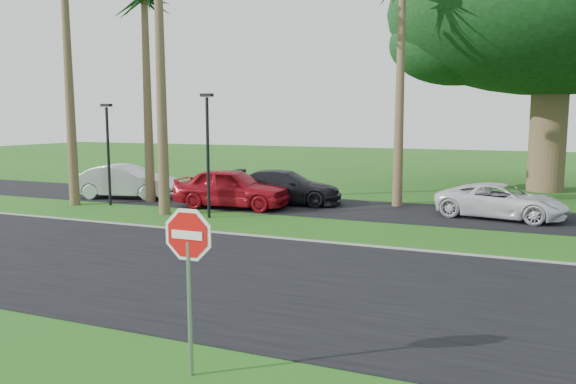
{
  "coord_description": "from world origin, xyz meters",
  "views": [
    {
      "loc": [
        4.81,
        -9.66,
        3.74
      ],
      "look_at": [
        -0.85,
        3.91,
        1.8
      ],
      "focal_mm": 35.0,
      "sensor_mm": 36.0,
      "label": 1
    }
  ],
  "objects_px": {
    "car_silver": "(126,182)",
    "car_red": "(232,188)",
    "car_dark": "(285,187)",
    "stop_sign_near": "(189,257)",
    "car_minivan": "(501,202)"
  },
  "relations": [
    {
      "from": "car_silver",
      "to": "car_red",
      "type": "bearing_deg",
      "value": -108.74
    },
    {
      "from": "car_silver",
      "to": "car_minivan",
      "type": "xyz_separation_m",
      "value": [
        16.39,
        1.07,
        -0.13
      ]
    },
    {
      "from": "stop_sign_near",
      "to": "car_silver",
      "type": "xyz_separation_m",
      "value": [
        -12.71,
        14.47,
        -1.0
      ]
    },
    {
      "from": "car_silver",
      "to": "car_red",
      "type": "relative_size",
      "value": 0.97
    },
    {
      "from": "car_silver",
      "to": "car_dark",
      "type": "height_order",
      "value": "car_silver"
    },
    {
      "from": "car_red",
      "to": "car_dark",
      "type": "xyz_separation_m",
      "value": [
        1.62,
        1.9,
        -0.11
      ]
    },
    {
      "from": "car_silver",
      "to": "car_red",
      "type": "xyz_separation_m",
      "value": [
        5.91,
        -0.58,
        0.05
      ]
    },
    {
      "from": "stop_sign_near",
      "to": "car_silver",
      "type": "height_order",
      "value": "stop_sign_near"
    },
    {
      "from": "car_red",
      "to": "car_dark",
      "type": "distance_m",
      "value": 2.5
    },
    {
      "from": "car_dark",
      "to": "car_silver",
      "type": "bearing_deg",
      "value": 94.15
    },
    {
      "from": "stop_sign_near",
      "to": "car_red",
      "type": "bearing_deg",
      "value": 116.09
    },
    {
      "from": "car_silver",
      "to": "car_dark",
      "type": "xyz_separation_m",
      "value": [
        7.52,
        1.32,
        -0.05
      ]
    },
    {
      "from": "car_red",
      "to": "car_dark",
      "type": "height_order",
      "value": "car_red"
    },
    {
      "from": "stop_sign_near",
      "to": "car_red",
      "type": "distance_m",
      "value": 15.49
    },
    {
      "from": "car_red",
      "to": "car_minivan",
      "type": "height_order",
      "value": "car_red"
    }
  ]
}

